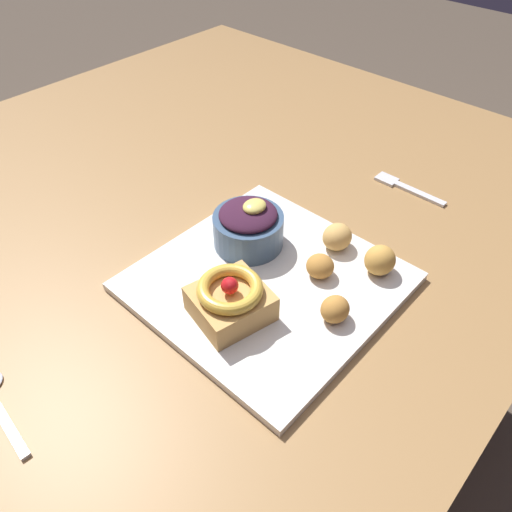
{
  "coord_description": "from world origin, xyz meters",
  "views": [
    {
      "loc": [
        -0.3,
        -0.54,
        1.21
      ],
      "look_at": [
        0.05,
        -0.22,
        0.77
      ],
      "focal_mm": 34.74,
      "sensor_mm": 36.0,
      "label": 1
    }
  ],
  "objects": [
    {
      "name": "ground_plane",
      "position": [
        0.0,
        0.0,
        0.0
      ],
      "size": [
        8.0,
        8.0,
        0.0
      ],
      "primitive_type": "plane",
      "color": "brown"
    },
    {
      "name": "fritter_back",
      "position": [
        0.17,
        -0.27,
        0.76
      ],
      "size": [
        0.04,
        0.04,
        0.04
      ],
      "primitive_type": "ellipsoid",
      "color": "tan",
      "rests_on": "front_plate"
    },
    {
      "name": "berry_ramekin",
      "position": [
        0.09,
        -0.17,
        0.77
      ],
      "size": [
        0.1,
        0.1,
        0.07
      ],
      "color": "#3D5675",
      "rests_on": "front_plate"
    },
    {
      "name": "cake_slice",
      "position": [
        -0.02,
        -0.25,
        0.77
      ],
      "size": [
        0.1,
        0.1,
        0.06
      ],
      "rotation": [
        0.0,
        0.0,
        -0.23
      ],
      "color": "tan",
      "rests_on": "front_plate"
    },
    {
      "name": "dining_table",
      "position": [
        0.0,
        0.0,
        0.65
      ],
      "size": [
        1.49,
        1.1,
        0.73
      ],
      "color": "olive",
      "rests_on": "ground_plane"
    },
    {
      "name": "fritter_middle",
      "position": [
        0.06,
        -0.34,
        0.76
      ],
      "size": [
        0.04,
        0.03,
        0.03
      ],
      "primitive_type": "ellipsoid",
      "color": "#BC7F38",
      "rests_on": "front_plate"
    },
    {
      "name": "fritter_front",
      "position": [
        0.11,
        -0.28,
        0.76
      ],
      "size": [
        0.04,
        0.04,
        0.03
      ],
      "primitive_type": "ellipsoid",
      "color": "#BC7F38",
      "rests_on": "front_plate"
    },
    {
      "name": "fritter_extra",
      "position": [
        0.16,
        -0.34,
        0.76
      ],
      "size": [
        0.04,
        0.04,
        0.04
      ],
      "primitive_type": "ellipsoid",
      "color": "gold",
      "rests_on": "front_plate"
    },
    {
      "name": "fork",
      "position": [
        0.38,
        -0.26,
        0.73
      ],
      "size": [
        0.03,
        0.13,
        0.0
      ],
      "rotation": [
        0.0,
        0.0,
        1.57
      ],
      "color": "silver",
      "rests_on": "dining_table"
    },
    {
      "name": "front_plate",
      "position": [
        0.05,
        -0.24,
        0.74
      ],
      "size": [
        0.31,
        0.31,
        0.01
      ],
      "primitive_type": "cube",
      "color": "white",
      "rests_on": "dining_table"
    }
  ]
}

